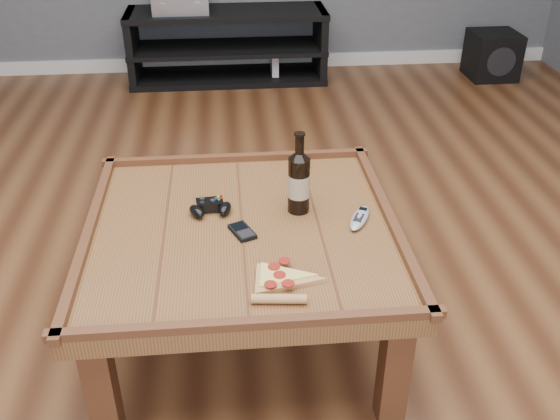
{
  "coord_description": "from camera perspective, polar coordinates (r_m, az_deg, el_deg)",
  "views": [
    {
      "loc": [
        -0.03,
        -1.71,
        1.53
      ],
      "look_at": [
        0.12,
        -0.02,
        0.52
      ],
      "focal_mm": 40.0,
      "sensor_mm": 36.0,
      "label": 1
    }
  ],
  "objects": [
    {
      "name": "media_console",
      "position": [
        4.64,
        -4.81,
        14.7
      ],
      "size": [
        1.4,
        0.45,
        0.5
      ],
      "color": "black",
      "rests_on": "ground"
    },
    {
      "name": "smartphone",
      "position": [
        1.99,
        -3.46,
        -1.96
      ],
      "size": [
        0.09,
        0.12,
        0.01
      ],
      "rotation": [
        0.0,
        0.0,
        0.41
      ],
      "color": "black",
      "rests_on": "coffee_table"
    },
    {
      "name": "subwoofer",
      "position": [
        4.95,
        18.84,
        13.26
      ],
      "size": [
        0.33,
        0.34,
        0.33
      ],
      "rotation": [
        0.0,
        0.0,
        0.01
      ],
      "color": "black",
      "rests_on": "ground"
    },
    {
      "name": "beer_bottle",
      "position": [
        2.05,
        1.74,
        2.72
      ],
      "size": [
        0.07,
        0.07,
        0.28
      ],
      "color": "black",
      "rests_on": "coffee_table"
    },
    {
      "name": "coffee_table",
      "position": [
        2.05,
        -3.44,
        -2.93
      ],
      "size": [
        1.03,
        1.03,
        0.48
      ],
      "color": "brown",
      "rests_on": "ground"
    },
    {
      "name": "game_controller",
      "position": [
        2.1,
        -6.38,
        0.22
      ],
      "size": [
        0.16,
        0.11,
        0.04
      ],
      "rotation": [
        0.0,
        0.0,
        0.1
      ],
      "color": "black",
      "rests_on": "coffee_table"
    },
    {
      "name": "baseboard",
      "position": [
        4.93,
        -4.76,
        13.28
      ],
      "size": [
        5.0,
        0.02,
        0.1
      ],
      "primitive_type": "cube",
      "color": "silver",
      "rests_on": "ground"
    },
    {
      "name": "av_receiver",
      "position": [
        4.56,
        -9.06,
        18.32
      ],
      "size": [
        0.38,
        0.33,
        0.13
      ],
      "rotation": [
        0.0,
        0.0,
        0.01
      ],
      "color": "black",
      "rests_on": "media_console"
    },
    {
      "name": "game_console",
      "position": [
        4.67,
        -0.52,
        13.13
      ],
      "size": [
        0.11,
        0.19,
        0.24
      ],
      "rotation": [
        0.0,
        0.0,
        0.01
      ],
      "color": "slate",
      "rests_on": "ground"
    },
    {
      "name": "pizza_slice",
      "position": [
        1.77,
        -0.05,
        -6.5
      ],
      "size": [
        0.19,
        0.29,
        0.03
      ],
      "rotation": [
        0.0,
        0.0,
        -0.1
      ],
      "color": "tan",
      "rests_on": "coffee_table"
    },
    {
      "name": "ground",
      "position": [
        2.3,
        -3.13,
        -11.07
      ],
      "size": [
        6.0,
        6.0,
        0.0
      ],
      "primitive_type": "plane",
      "color": "#422313",
      "rests_on": "ground"
    },
    {
      "name": "remote_control",
      "position": [
        2.06,
        7.29,
        -0.73
      ],
      "size": [
        0.12,
        0.17,
        0.02
      ],
      "rotation": [
        0.0,
        0.0,
        -0.45
      ],
      "color": "#9CA2A9",
      "rests_on": "coffee_table"
    }
  ]
}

